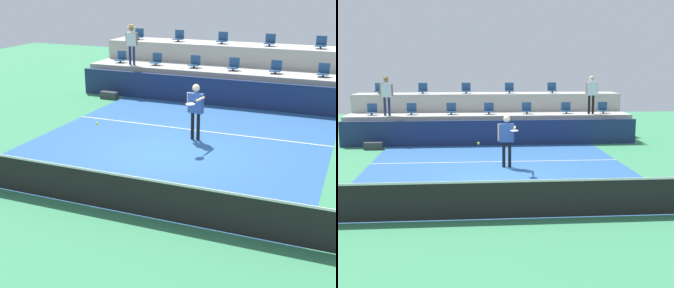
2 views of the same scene
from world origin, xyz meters
The scene contains 22 objects.
ground_plane centered at (0.00, 0.00, 0.00)m, with size 40.00×40.00×0.00m, color #388456.
court_inner_paint centered at (0.00, 1.00, 0.00)m, with size 9.00×10.00×0.01m, color #285693.
court_service_line centered at (0.00, 2.40, 0.01)m, with size 9.00×0.06×0.00m, color white.
tennis_net centered at (0.00, -4.00, 0.50)m, with size 10.48×0.08×1.07m.
sponsor_backboard centered at (0.00, 6.00, 0.55)m, with size 13.00×0.16×1.10m, color navy.
seating_tier_lower centered at (0.00, 7.30, 0.62)m, with size 13.00×1.80×1.25m, color #ADAAA3.
seating_tier_upper centered at (0.00, 9.10, 1.05)m, with size 13.00×1.80×2.10m, color #ADAAA3.
stadium_chair_lower_far_left centered at (-5.33, 7.23, 1.46)m, with size 0.44×0.40×0.52m.
stadium_chair_lower_left centered at (-3.56, 7.23, 1.46)m, with size 0.44×0.40×0.52m.
stadium_chair_lower_mid_left centered at (-1.75, 7.23, 1.46)m, with size 0.44×0.40×0.52m.
stadium_chair_lower_center centered at (-0.02, 7.23, 1.46)m, with size 0.44×0.40×0.52m.
stadium_chair_lower_mid_right centered at (1.74, 7.23, 1.46)m, with size 0.44×0.40×0.52m.
stadium_chair_lower_right centered at (3.60, 7.23, 1.46)m, with size 0.44×0.40×0.52m.
stadium_chair_upper_far_left centered at (-5.29, 9.03, 2.31)m, with size 0.44×0.40×0.52m.
stadium_chair_upper_left centered at (-3.19, 9.03, 2.31)m, with size 0.44×0.40×0.52m.
stadium_chair_upper_mid_left centered at (-1.07, 9.03, 2.31)m, with size 0.44×0.40×0.52m.
stadium_chair_upper_mid_right centered at (1.09, 9.03, 2.31)m, with size 0.44×0.40×0.52m.
stadium_chair_upper_right centered at (3.24, 9.03, 2.31)m, with size 0.44×0.40×0.52m.
tennis_player centered at (0.33, 1.42, 1.12)m, with size 0.62×1.28×1.80m.
spectator_with_hat centered at (-4.58, 6.85, 2.32)m, with size 0.59×0.42×1.75m.
tennis_ball centered at (-0.73, -2.77, 1.57)m, with size 0.07×0.07×0.07m.
equipment_bag centered at (-4.95, 5.32, 0.15)m, with size 0.76×0.28×0.30m, color #333338.
Camera 1 is at (5.12, -12.46, 4.88)m, focal length 51.57 mm.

